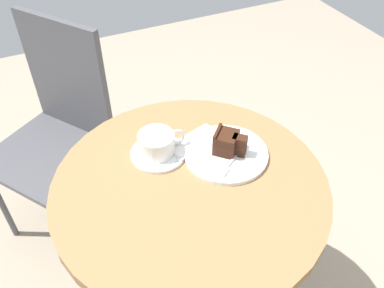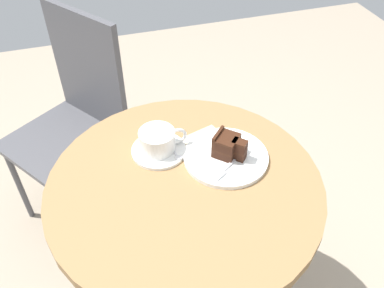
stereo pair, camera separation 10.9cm
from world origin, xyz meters
name	(u,v)px [view 2 (the right image)]	position (x,y,z in m)	size (l,w,h in m)	color
cafe_table	(185,211)	(0.00, 0.00, 0.58)	(0.71, 0.71, 0.70)	olive
saucer	(159,150)	(-0.04, 0.13, 0.70)	(0.15, 0.15, 0.01)	white
coffee_cup	(158,140)	(-0.04, 0.13, 0.74)	(0.13, 0.10, 0.06)	white
teaspoon	(175,151)	(0.01, 0.11, 0.71)	(0.02, 0.11, 0.00)	silver
cake_plate	(226,157)	(0.13, 0.05, 0.71)	(0.23, 0.23, 0.01)	white
cake_slice	(228,146)	(0.14, 0.05, 0.74)	(0.09, 0.09, 0.07)	#381E14
fork	(227,167)	(0.12, 0.01, 0.71)	(0.13, 0.09, 0.00)	silver
napkin	(208,147)	(0.10, 0.10, 0.70)	(0.16, 0.17, 0.00)	beige
cafe_chair	(77,111)	(-0.25, 0.63, 0.52)	(0.53, 0.53, 0.89)	#4C4C51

